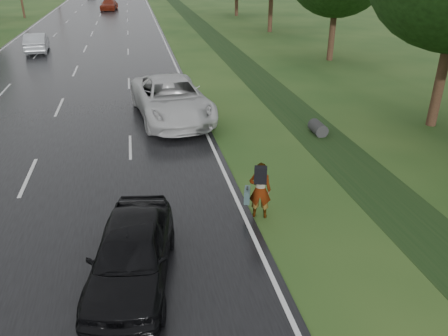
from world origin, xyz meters
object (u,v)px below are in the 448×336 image
silver_sedan (37,42)px  white_pickup (171,99)px  dark_sedan (131,253)px  pedestrian (259,190)px

silver_sedan → white_pickup: bearing=111.7°
dark_sedan → silver_sedan: bearing=112.9°
white_pickup → dark_sedan: (-1.97, -11.36, -0.18)m
white_pickup → silver_sedan: 20.31m
dark_sedan → silver_sedan: (-7.12, 29.52, -0.01)m
silver_sedan → pedestrian: bearing=106.6°
dark_sedan → pedestrian: bearing=39.8°
white_pickup → dark_sedan: size_ratio=1.52×
pedestrian → white_pickup: (-1.68, 9.22, 0.06)m
white_pickup → dark_sedan: 11.53m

